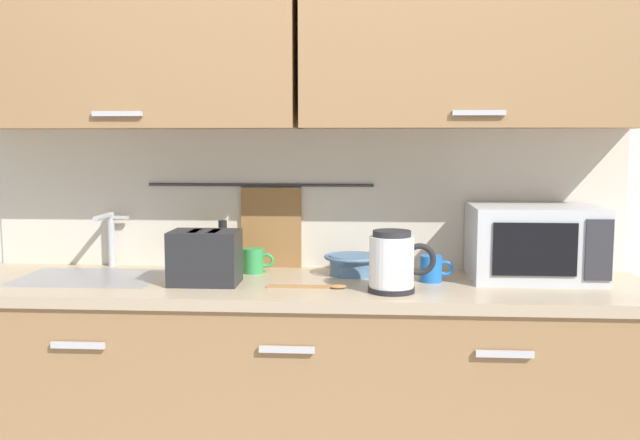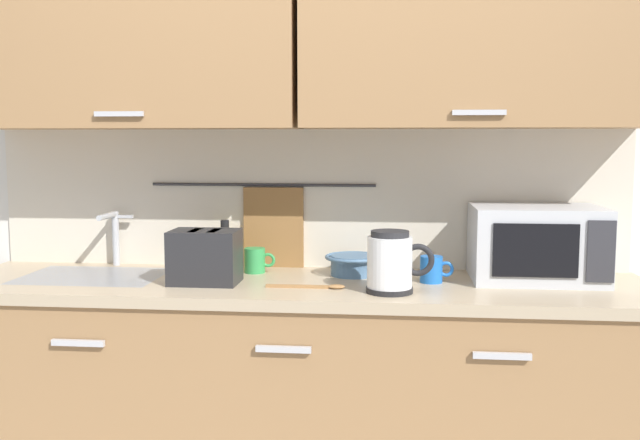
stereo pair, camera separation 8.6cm
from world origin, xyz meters
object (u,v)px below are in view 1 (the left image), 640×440
(mug_near_sink, at_px, (254,261))
(mug_by_kettle, at_px, (432,269))
(microwave, at_px, (534,242))
(mixing_bowl, at_px, (352,263))
(wooden_spoon, at_px, (317,286))
(toaster, at_px, (205,257))
(electric_kettle, at_px, (393,262))
(dish_soap_bottle, at_px, (223,248))

(mug_near_sink, height_order, mug_by_kettle, same)
(microwave, bearing_deg, mug_by_kettle, -167.75)
(mug_near_sink, bearing_deg, microwave, -2.21)
(mug_near_sink, distance_m, mixing_bowl, 0.38)
(wooden_spoon, bearing_deg, toaster, 173.36)
(mug_near_sink, bearing_deg, electric_kettle, -30.49)
(dish_soap_bottle, relative_size, mug_near_sink, 1.63)
(mixing_bowl, bearing_deg, microwave, -2.26)
(mixing_bowl, xyz_separation_m, mug_by_kettle, (0.29, -0.11, 0.00))
(microwave, relative_size, mixing_bowl, 2.15)
(microwave, distance_m, toaster, 1.19)
(mixing_bowl, relative_size, mug_by_kettle, 1.78)
(mixing_bowl, bearing_deg, wooden_spoon, -115.07)
(dish_soap_bottle, distance_m, mug_near_sink, 0.14)
(dish_soap_bottle, height_order, toaster, dish_soap_bottle)
(mug_near_sink, bearing_deg, mixing_bowl, -2.12)
(toaster, height_order, wooden_spoon, toaster)
(mug_near_sink, relative_size, mixing_bowl, 0.56)
(electric_kettle, relative_size, mug_near_sink, 1.89)
(mug_by_kettle, distance_m, wooden_spoon, 0.43)
(mixing_bowl, xyz_separation_m, wooden_spoon, (-0.12, -0.25, -0.04))
(microwave, height_order, wooden_spoon, microwave)
(mug_by_kettle, xyz_separation_m, wooden_spoon, (-0.41, -0.14, -0.04))
(toaster, height_order, mug_by_kettle, toaster)
(mug_by_kettle, bearing_deg, toaster, -173.23)
(electric_kettle, relative_size, toaster, 0.89)
(wooden_spoon, bearing_deg, mug_near_sink, 134.57)
(wooden_spoon, bearing_deg, microwave, 15.97)
(dish_soap_bottle, xyz_separation_m, mixing_bowl, (0.51, -0.06, -0.04))
(toaster, distance_m, mug_by_kettle, 0.81)
(mug_near_sink, distance_m, wooden_spoon, 0.37)
(toaster, bearing_deg, wooden_spoon, -6.64)
(microwave, bearing_deg, dish_soap_bottle, 175.63)
(microwave, height_order, toaster, microwave)
(toaster, relative_size, mug_by_kettle, 2.13)
(dish_soap_bottle, xyz_separation_m, toaster, (-0.01, -0.27, 0.01))
(electric_kettle, relative_size, mug_by_kettle, 1.89)
(microwave, bearing_deg, wooden_spoon, -164.03)
(mixing_bowl, distance_m, mug_by_kettle, 0.31)
(dish_soap_bottle, bearing_deg, microwave, -4.37)
(wooden_spoon, bearing_deg, mug_by_kettle, 19.31)
(microwave, height_order, mixing_bowl, microwave)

